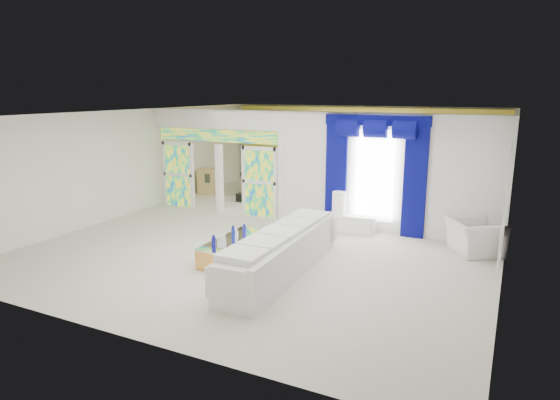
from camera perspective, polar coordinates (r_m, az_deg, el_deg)
The scene contains 22 objects.
floor at distance 12.41m, azimuth 1.20°, elevation -3.71°, with size 12.00×12.00×0.00m, color #B7AF9E.
dividing_wall at distance 12.30m, azimuth 12.37°, elevation 3.02°, with size 5.70×0.18×3.00m, color white.
dividing_header at distance 14.19m, azimuth -7.63°, elevation 9.46°, with size 4.30×0.18×0.55m, color white.
stained_panel_left at distance 15.21m, azimuth -11.91°, elevation 2.97°, with size 0.95×0.04×2.00m, color #994C3F.
stained_panel_right at distance 13.66m, azimuth -2.43°, elevation 2.14°, with size 0.95×0.04×2.00m, color #994C3F.
stained_transom at distance 14.22m, azimuth -7.57°, elevation 7.55°, with size 4.00×0.05×0.35m, color #994C3F.
window_pane at distance 12.27m, azimuth 11.11°, elevation 2.82°, with size 1.00×0.02×2.30m, color white.
blue_drape_left at distance 12.54m, azimuth 6.65°, elevation 2.96°, with size 0.55×0.10×2.80m, color #04064C.
blue_drape_right at distance 12.03m, azimuth 15.66°, elevation 2.15°, with size 0.55×0.10×2.80m, color #04064C.
blue_pelmet at distance 12.08m, azimuth 11.36°, elevation 9.21°, with size 2.60×0.12×0.25m, color #04064C.
wall_mirror at distance 9.98m, azimuth 25.21°, elevation 0.14°, with size 0.04×2.70×1.90m, color white.
gold_curtains at distance 17.54m, azimuth 9.44°, elevation 6.01°, with size 9.70×0.12×2.90m, color #AC8F29.
white_sofa at distance 9.54m, azimuth 0.21°, elevation -6.47°, with size 0.85×3.99×0.76m, color silver.
coffee_table at distance 10.47m, azimuth -5.76°, elevation -5.77°, with size 0.62×1.85×0.41m, color gold.
console_table at distance 12.47m, azimuth 8.25°, elevation -2.73°, with size 1.29×0.41×0.43m, color white.
table_lamp at distance 12.44m, azimuth 7.01°, elevation -0.34°, with size 0.36×0.36×0.58m, color white.
armchair at distance 11.55m, azimuth 21.92°, elevation -4.00°, with size 1.15×1.00×0.75m, color silver.
grand_piano at distance 16.94m, azimuth -0.99°, elevation 2.34°, with size 1.35×1.77×0.89m, color black.
piano_bench at distance 15.63m, azimuth -3.66°, elevation 0.25°, with size 0.82×0.32×0.27m, color black.
tv_console at distance 17.02m, azimuth -8.49°, elevation 2.22°, with size 0.60×0.55×0.88m, color tan.
chandelier at distance 15.98m, azimuth -1.11°, elevation 9.67°, with size 0.60×0.60×0.60m, color gold.
decanters at distance 10.33m, azimuth -6.03°, elevation -4.30°, with size 0.18×1.24×0.26m.
Camera 1 is at (5.01, -10.78, 3.53)m, focal length 30.96 mm.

